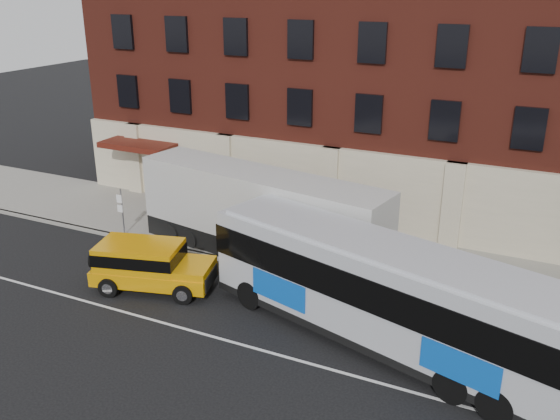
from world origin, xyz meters
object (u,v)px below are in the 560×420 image
at_px(yellow_suv, 148,263).
at_px(shipping_container, 260,217).
at_px(sign_pole, 122,210).
at_px(city_bus, 387,292).

xyz_separation_m(yellow_suv, shipping_container, (2.78, 4.52, 0.87)).
bearing_deg(sign_pole, city_bus, -13.91).
bearing_deg(city_bus, yellow_suv, -179.06).
height_order(sign_pole, yellow_suv, sign_pole).
distance_m(sign_pole, shipping_container, 7.13).
relative_size(sign_pole, city_bus, 0.18).
relative_size(yellow_suv, shipping_container, 0.43).
distance_m(sign_pole, yellow_suv, 5.63).
xyz_separation_m(sign_pole, city_bus, (14.07, -3.49, 0.59)).
distance_m(city_bus, shipping_container, 8.26).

